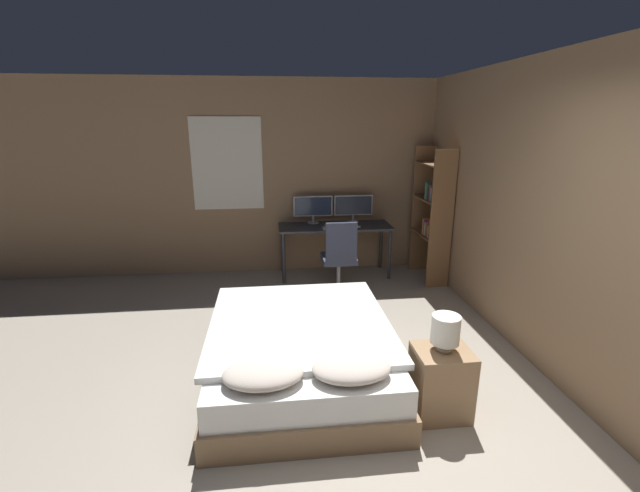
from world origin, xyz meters
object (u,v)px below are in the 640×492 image
at_px(monitor_right, 353,206).
at_px(computer_mouse, 358,227).
at_px(desk, 335,232).
at_px(bedside_lamp, 445,330).
at_px(monitor_left, 313,207).
at_px(bed, 301,352).
at_px(nightstand, 441,382).
at_px(office_chair, 339,266).
at_px(keyboard, 337,228).
at_px(bookshelf, 434,210).

xyz_separation_m(monitor_right, computer_mouse, (0.00, -0.37, -0.21)).
distance_m(desk, computer_mouse, 0.36).
height_order(bedside_lamp, monitor_right, monitor_right).
relative_size(monitor_left, computer_mouse, 7.89).
distance_m(bed, nightstand, 1.16).
bearing_deg(bed, computer_mouse, 67.65).
height_order(monitor_right, office_chair, monitor_right).
bearing_deg(bedside_lamp, office_chair, 99.37).
bearing_deg(office_chair, nightstand, -80.63).
height_order(desk, keyboard, keyboard).
relative_size(bed, bedside_lamp, 6.99).
bearing_deg(keyboard, computer_mouse, 0.00).
bearing_deg(nightstand, keyboard, 96.69).
bearing_deg(nightstand, bookshelf, 71.14).
bearing_deg(bookshelf, computer_mouse, 171.81).
relative_size(bed, monitor_left, 3.47).
xyz_separation_m(bedside_lamp, keyboard, (-0.34, 2.91, 0.04)).
xyz_separation_m(nightstand, office_chair, (-0.39, 2.37, 0.12)).
relative_size(office_chair, bookshelf, 0.54).
relative_size(monitor_left, keyboard, 1.37).
bearing_deg(computer_mouse, bedside_lamp, -89.02).
relative_size(desk, computer_mouse, 22.34).
relative_size(nightstand, bedside_lamp, 1.95).
distance_m(bedside_lamp, office_chair, 2.43).
bearing_deg(monitor_right, desk, -147.21).
relative_size(bed, monitor_right, 3.47).
xyz_separation_m(desk, office_chair, (-0.05, -0.72, -0.25)).
distance_m(nightstand, monitor_left, 3.41).
bearing_deg(computer_mouse, bed, -112.35).
height_order(bedside_lamp, monitor_left, monitor_left).
relative_size(keyboard, computer_mouse, 5.75).
height_order(bed, monitor_right, monitor_right).
distance_m(bed, bookshelf, 3.01).
xyz_separation_m(bedside_lamp, desk, (-0.34, 3.09, -0.06)).
bearing_deg(office_chair, bed, -108.90).
distance_m(monitor_left, office_chair, 1.10).
bearing_deg(bed, desk, 75.17).
xyz_separation_m(desk, monitor_left, (-0.29, 0.19, 0.32)).
height_order(bed, desk, desk).
bearing_deg(monitor_right, bed, -109.49).
bearing_deg(keyboard, bookshelf, -6.35).
xyz_separation_m(nightstand, keyboard, (-0.34, 2.91, 0.47)).
relative_size(bedside_lamp, computer_mouse, 3.92).
bearing_deg(desk, bedside_lamp, -83.71).
height_order(nightstand, office_chair, office_chair).
height_order(bedside_lamp, office_chair, office_chair).
bearing_deg(bed, monitor_left, 82.10).
xyz_separation_m(bed, monitor_right, (0.95, 2.69, 0.71)).
height_order(monitor_left, bookshelf, bookshelf).
distance_m(keyboard, computer_mouse, 0.29).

